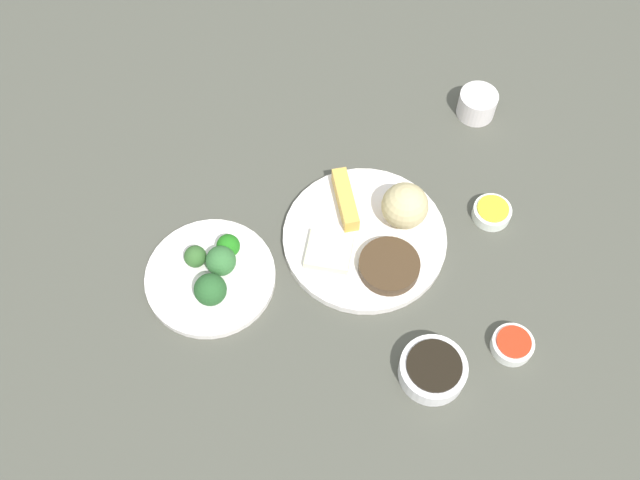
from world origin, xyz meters
TOP-DOWN VIEW (x-y plane):
  - tabletop at (0.00, 0.00)m, footprint 2.20×2.20m
  - main_plate at (-0.00, 0.00)m, footprint 0.27×0.27m
  - rice_scoop at (-0.07, -0.03)m, footprint 0.08×0.08m
  - spring_roll at (0.03, -0.06)m, footprint 0.04×0.11m
  - crab_rangoon_wonton at (0.06, 0.03)m, footprint 0.09×0.08m
  - stir_fry_heap at (-0.03, 0.07)m, footprint 0.10×0.10m
  - broccoli_plate at (0.26, 0.05)m, footprint 0.21×0.21m
  - broccoli_floret_0 at (0.28, 0.02)m, footprint 0.04×0.04m
  - broccoli_floret_1 at (0.24, 0.04)m, footprint 0.05×0.05m
  - broccoli_floret_2 at (0.25, 0.09)m, footprint 0.05×0.05m
  - broccoli_floret_6 at (0.23, 0.01)m, footprint 0.04×0.04m
  - soy_sauce_bowl at (-0.07, 0.24)m, footprint 0.10×0.10m
  - soy_sauce_bowl_liquid at (-0.07, 0.24)m, footprint 0.08×0.08m
  - sauce_ramekin_sweet_and_sour at (-0.21, 0.21)m, footprint 0.07×0.07m
  - sauce_ramekin_sweet_and_sour_liquid at (-0.21, 0.21)m, footprint 0.05×0.05m
  - sauce_ramekin_hot_mustard at (-0.22, -0.03)m, footprint 0.07×0.07m
  - sauce_ramekin_hot_mustard_liquid at (-0.22, -0.03)m, footprint 0.05×0.05m
  - teacup at (-0.24, -0.26)m, footprint 0.07×0.07m

SIDE VIEW (x-z plane):
  - tabletop at x=0.00m, z-range 0.00..0.02m
  - broccoli_plate at x=0.26m, z-range 0.02..0.03m
  - main_plate at x=0.00m, z-range 0.02..0.04m
  - sauce_ramekin_sweet_and_sour at x=-0.21m, z-range 0.02..0.04m
  - sauce_ramekin_hot_mustard at x=-0.22m, z-range 0.02..0.04m
  - soy_sauce_bowl at x=-0.07m, z-range 0.02..0.05m
  - sauce_ramekin_sweet_and_sour_liquid at x=-0.21m, z-range 0.04..0.05m
  - sauce_ramekin_hot_mustard_liquid at x=-0.22m, z-range 0.04..0.05m
  - crab_rangoon_wonton at x=0.06m, z-range 0.04..0.05m
  - teacup at x=-0.24m, z-range 0.02..0.07m
  - stir_fry_heap at x=-0.03m, z-range 0.04..0.06m
  - spring_roll at x=0.03m, z-range 0.04..0.07m
  - broccoli_floret_0 at x=0.28m, z-range 0.03..0.07m
  - broccoli_floret_6 at x=0.23m, z-range 0.03..0.07m
  - soy_sauce_bowl_liquid at x=-0.07m, z-range 0.05..0.06m
  - broccoli_floret_1 at x=0.24m, z-range 0.03..0.08m
  - broccoli_floret_2 at x=0.25m, z-range 0.03..0.09m
  - rice_scoop at x=-0.07m, z-range 0.04..0.11m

